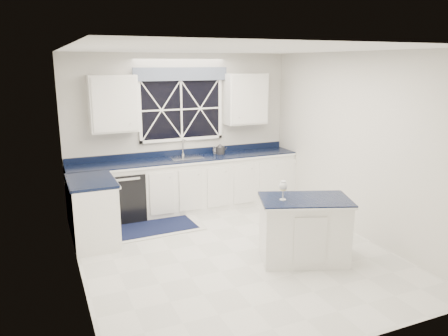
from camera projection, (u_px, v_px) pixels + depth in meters
name	position (u px, v px, depth m)	size (l,w,h in m)	color
ground	(234.00, 252.00, 5.99)	(4.50, 4.50, 0.00)	silver
back_wall	(181.00, 132.00, 7.68)	(4.00, 0.10, 2.70)	beige
base_cabinets	(172.00, 190.00, 7.35)	(3.99, 1.60, 0.90)	silver
countertop	(187.00, 159.00, 7.51)	(3.98, 0.64, 0.04)	black
dishwasher	(124.00, 195.00, 7.21)	(0.60, 0.58, 0.82)	black
window	(181.00, 105.00, 7.52)	(1.65, 0.09, 1.26)	black
upper_cabinets	(183.00, 101.00, 7.40)	(3.10, 0.34, 0.90)	silver
faucet	(183.00, 147.00, 7.65)	(0.05, 0.20, 0.30)	silver
island	(304.00, 229.00, 5.67)	(1.31, 1.04, 0.85)	silver
rug	(153.00, 227.00, 6.89)	(1.49, 0.95, 0.02)	beige
kettle	(220.00, 149.00, 7.81)	(0.26, 0.20, 0.19)	#303033
wine_glass	(283.00, 187.00, 5.48)	(0.10, 0.10, 0.25)	silver
soap_bottle	(216.00, 149.00, 7.86)	(0.07, 0.08, 0.16)	silver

